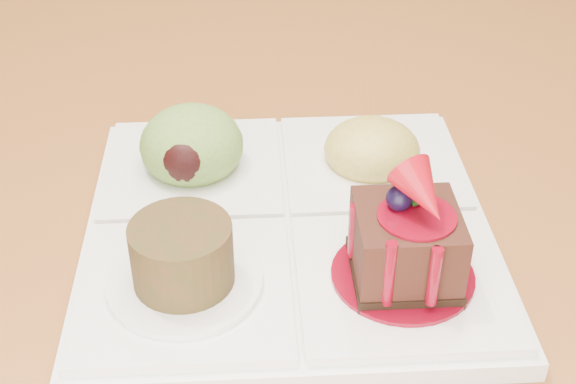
{
  "coord_description": "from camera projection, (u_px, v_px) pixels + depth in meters",
  "views": [
    {
      "loc": [
        0.2,
        -1.02,
        1.06
      ],
      "look_at": [
        0.16,
        -0.64,
        0.79
      ],
      "focal_mm": 50.0,
      "sensor_mm": 36.0,
      "label": 1
    }
  ],
  "objects": [
    {
      "name": "ground",
      "position": [
        232.0,
        336.0,
        1.45
      ],
      "size": [
        6.0,
        6.0,
        0.0
      ],
      "primitive_type": "plane",
      "color": "brown"
    },
    {
      "name": "sampler_plate",
      "position": [
        285.0,
        211.0,
        0.48
      ],
      "size": [
        0.27,
        0.27,
        0.09
      ],
      "rotation": [
        0.0,
        0.0,
        0.15
      ],
      "color": "white",
      "rests_on": "dining_table"
    }
  ]
}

